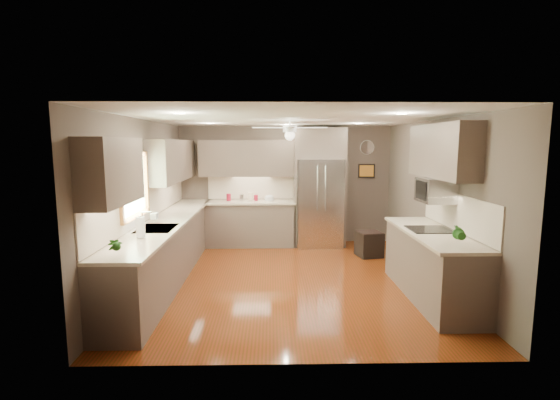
{
  "coord_description": "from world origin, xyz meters",
  "views": [
    {
      "loc": [
        -0.29,
        -6.18,
        2.13
      ],
      "look_at": [
        -0.15,
        0.6,
        1.18
      ],
      "focal_mm": 26.0,
      "sensor_mm": 36.0,
      "label": 1
    }
  ],
  "objects_px": {
    "canister_d": "(256,198)",
    "potted_plant_left": "(114,245)",
    "potted_plant_right": "(460,233)",
    "bowl": "(269,200)",
    "canister_b": "(242,198)",
    "canister_a": "(229,197)",
    "paper_towel": "(141,227)",
    "refrigerator": "(319,189)",
    "soap_bottle": "(155,216)",
    "stool": "(369,244)",
    "canister_c": "(250,197)",
    "microwave": "(436,190)"
  },
  "relations": [
    {
      "from": "canister_a",
      "to": "paper_towel",
      "type": "relative_size",
      "value": 0.54
    },
    {
      "from": "canister_b",
      "to": "microwave",
      "type": "height_order",
      "value": "microwave"
    },
    {
      "from": "canister_a",
      "to": "refrigerator",
      "type": "xyz_separation_m",
      "value": [
        1.89,
        -0.06,
        0.17
      ]
    },
    {
      "from": "canister_b",
      "to": "bowl",
      "type": "distance_m",
      "value": 0.58
    },
    {
      "from": "canister_d",
      "to": "potted_plant_left",
      "type": "distance_m",
      "value": 4.48
    },
    {
      "from": "canister_a",
      "to": "canister_c",
      "type": "xyz_separation_m",
      "value": [
        0.45,
        0.03,
        0.01
      ]
    },
    {
      "from": "canister_c",
      "to": "bowl",
      "type": "distance_m",
      "value": 0.41
    },
    {
      "from": "microwave",
      "to": "paper_towel",
      "type": "xyz_separation_m",
      "value": [
        -3.98,
        -0.56,
        -0.4
      ]
    },
    {
      "from": "canister_d",
      "to": "potted_plant_right",
      "type": "relative_size",
      "value": 0.39
    },
    {
      "from": "potted_plant_right",
      "to": "bowl",
      "type": "distance_m",
      "value": 4.43
    },
    {
      "from": "canister_d",
      "to": "bowl",
      "type": "relative_size",
      "value": 0.62
    },
    {
      "from": "canister_d",
      "to": "stool",
      "type": "relative_size",
      "value": 0.24
    },
    {
      "from": "stool",
      "to": "paper_towel",
      "type": "height_order",
      "value": "paper_towel"
    },
    {
      "from": "stool",
      "to": "soap_bottle",
      "type": "bearing_deg",
      "value": -159.39
    },
    {
      "from": "canister_c",
      "to": "microwave",
      "type": "bearing_deg",
      "value": -45.36
    },
    {
      "from": "canister_d",
      "to": "canister_a",
      "type": "bearing_deg",
      "value": -176.02
    },
    {
      "from": "canister_b",
      "to": "refrigerator",
      "type": "relative_size",
      "value": 0.06
    },
    {
      "from": "potted_plant_left",
      "to": "refrigerator",
      "type": "xyz_separation_m",
      "value": [
        2.64,
        4.19,
        0.11
      ]
    },
    {
      "from": "potted_plant_right",
      "to": "bowl",
      "type": "relative_size",
      "value": 1.58
    },
    {
      "from": "potted_plant_right",
      "to": "canister_c",
      "type": "bearing_deg",
      "value": 124.25
    },
    {
      "from": "canister_b",
      "to": "potted_plant_left",
      "type": "xyz_separation_m",
      "value": [
        -1.02,
        -4.24,
        0.07
      ]
    },
    {
      "from": "soap_bottle",
      "to": "stool",
      "type": "bearing_deg",
      "value": 20.61
    },
    {
      "from": "canister_b",
      "to": "soap_bottle",
      "type": "bearing_deg",
      "value": -116.89
    },
    {
      "from": "canister_d",
      "to": "potted_plant_right",
      "type": "xyz_separation_m",
      "value": [
        2.52,
        -3.88,
        0.1
      ]
    },
    {
      "from": "canister_a",
      "to": "canister_b",
      "type": "relative_size",
      "value": 1.05
    },
    {
      "from": "canister_a",
      "to": "canister_d",
      "type": "height_order",
      "value": "canister_a"
    },
    {
      "from": "canister_a",
      "to": "potted_plant_right",
      "type": "bearing_deg",
      "value": -51.21
    },
    {
      "from": "canister_b",
      "to": "soap_bottle",
      "type": "distance_m",
      "value": 2.56
    },
    {
      "from": "soap_bottle",
      "to": "potted_plant_right",
      "type": "bearing_deg",
      "value": -21.36
    },
    {
      "from": "canister_d",
      "to": "soap_bottle",
      "type": "distance_m",
      "value": 2.74
    },
    {
      "from": "soap_bottle",
      "to": "refrigerator",
      "type": "bearing_deg",
      "value": 38.82
    },
    {
      "from": "canister_d",
      "to": "potted_plant_left",
      "type": "bearing_deg",
      "value": -107.07
    },
    {
      "from": "soap_bottle",
      "to": "canister_b",
      "type": "bearing_deg",
      "value": 63.11
    },
    {
      "from": "canister_b",
      "to": "canister_d",
      "type": "height_order",
      "value": "canister_b"
    },
    {
      "from": "canister_b",
      "to": "refrigerator",
      "type": "bearing_deg",
      "value": -1.81
    },
    {
      "from": "canister_b",
      "to": "potted_plant_right",
      "type": "relative_size",
      "value": 0.46
    },
    {
      "from": "bowl",
      "to": "stool",
      "type": "bearing_deg",
      "value": -25.46
    },
    {
      "from": "canister_a",
      "to": "soap_bottle",
      "type": "distance_m",
      "value": 2.45
    },
    {
      "from": "potted_plant_left",
      "to": "potted_plant_right",
      "type": "relative_size",
      "value": 0.9
    },
    {
      "from": "canister_d",
      "to": "bowl",
      "type": "distance_m",
      "value": 0.29
    },
    {
      "from": "potted_plant_left",
      "to": "bowl",
      "type": "bearing_deg",
      "value": 69.31
    },
    {
      "from": "potted_plant_left",
      "to": "paper_towel",
      "type": "relative_size",
      "value": 1.01
    },
    {
      "from": "bowl",
      "to": "paper_towel",
      "type": "relative_size",
      "value": 0.71
    },
    {
      "from": "canister_a",
      "to": "paper_towel",
      "type": "xyz_separation_m",
      "value": [
        -0.77,
        -3.33,
        0.06
      ]
    },
    {
      "from": "soap_bottle",
      "to": "potted_plant_right",
      "type": "xyz_separation_m",
      "value": [
        3.97,
        -1.55,
        0.06
      ]
    },
    {
      "from": "canister_d",
      "to": "microwave",
      "type": "bearing_deg",
      "value": -46.68
    },
    {
      "from": "refrigerator",
      "to": "canister_b",
      "type": "bearing_deg",
      "value": 178.19
    },
    {
      "from": "refrigerator",
      "to": "microwave",
      "type": "relative_size",
      "value": 4.45
    },
    {
      "from": "refrigerator",
      "to": "paper_towel",
      "type": "bearing_deg",
      "value": -129.05
    },
    {
      "from": "canister_c",
      "to": "microwave",
      "type": "height_order",
      "value": "microwave"
    }
  ]
}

